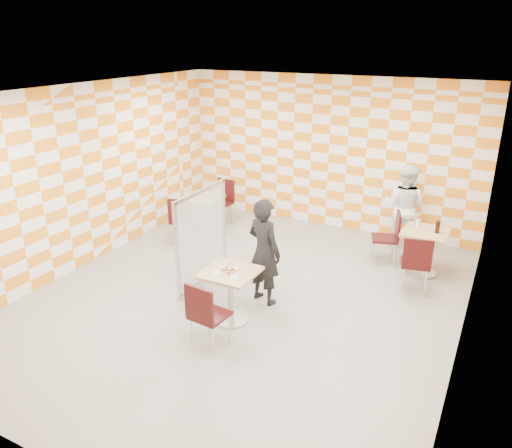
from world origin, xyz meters
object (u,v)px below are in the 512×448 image
Objects in this scene: second_table at (424,245)px; partition at (202,237)px; main_table at (230,287)px; sport_bottle at (418,223)px; chair_empty_near at (181,217)px; chair_main_front at (205,312)px; chair_second_front at (416,260)px; man_white at (404,207)px; chair_second_side at (391,234)px; soda_bottle at (438,227)px; empty_table at (202,209)px; man_dark at (264,252)px; chair_empty_far at (223,198)px.

partition is at bearing -147.18° from second_table.
main_table is 3.75× the size of sport_bottle.
chair_main_front is at bearing -49.68° from chair_empty_near.
chair_second_front is 4.62× the size of sport_bottle.
partition is 3.80m from man_white.
man_white is (-0.54, 0.95, 0.28)m from second_table.
soda_bottle reaches higher than chair_second_side.
empty_table is 4.37m from soda_bottle.
chair_empty_near is 1.66m from partition.
chair_main_front is 1.84m from partition.
chair_main_front and chair_second_side have the same top height.
chair_main_front is 0.59× the size of man_white.
main_table is 0.48× the size of partition.
second_table is at bearing 91.41° from chair_second_front.
chair_empty_near is at bearing 137.12° from partition.
man_dark is 2.73m from sport_bottle.
man_white is at bearing -97.38° from man_dark.
main_table is at bearing 94.21° from man_dark.
soda_bottle is at bearing 50.47° from main_table.
main_table is 3.97m from man_white.
chair_empty_near is at bearing -165.03° from chair_second_side.
chair_second_side is at bearing -104.28° from man_dark.
chair_empty_far is 0.58× the size of man_dark.
man_dark reaches higher than main_table.
main_table is at bearing -124.50° from sport_bottle.
chair_second_side is at bearing 14.97° from chair_empty_near.
man_white reaches higher than soda_bottle.
main_table and second_table have the same top height.
chair_second_front is at bearing -101.59° from soda_bottle.
man_white is (0.03, 0.80, 0.24)m from chair_second_side.
chair_second_side is at bearing 172.37° from sport_bottle.
sport_bottle is at bearing 101.07° from chair_second_front.
soda_bottle is (4.38, 0.83, 0.31)m from chair_empty_near.
man_dark is at bearing -48.70° from chair_empty_far.
empty_table is 0.81× the size of chair_main_front.
man_dark is at bearing -129.98° from sport_bottle.
soda_bottle is (4.35, 0.18, 0.34)m from empty_table.
chair_second_front is 1.07m from chair_second_side.
chair_empty_far is 4.62× the size of sport_bottle.
chair_second_front and chair_empty_far have the same top height.
partition reaches higher than chair_empty_near.
chair_main_front is at bearing -126.52° from chair_second_front.
man_white is at bearing 87.51° from chair_second_side.
partition is 0.98× the size of man_white.
chair_main_front is at bearing -121.98° from soda_bottle.
man_white is 1.18m from soda_bottle.
chair_second_side is 2.54m from man_dark.
man_dark is (2.21, -2.51, 0.25)m from chair_empty_far.
second_table is at bearing 52.62° from main_table.
second_table is 0.74m from chair_second_front.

